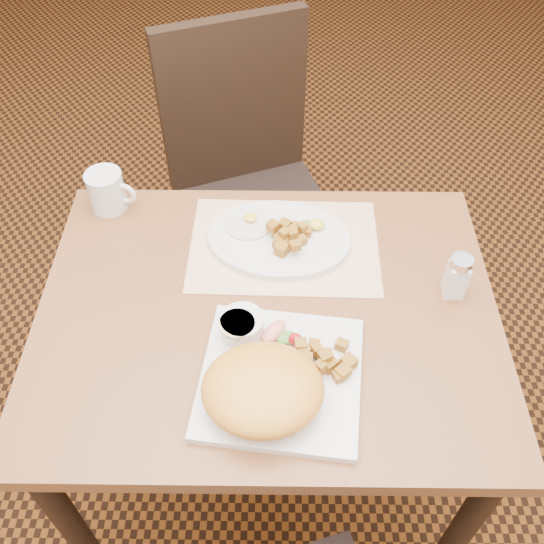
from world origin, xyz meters
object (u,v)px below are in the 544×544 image
Objects in this scene: chair_far at (249,178)px; coffee_mug at (107,191)px; plate_oval at (279,239)px; plate_square at (281,377)px; salt_shaker at (457,276)px; table at (268,342)px.

coffee_mug is (-0.29, -0.35, 0.26)m from chair_far.
plate_oval is at bearing -16.16° from coffee_mug.
coffee_mug is (-0.39, 0.45, 0.04)m from plate_square.
table is at bearing -172.79° from salt_shaker.
table is 0.49m from coffee_mug.
coffee_mug is (-0.38, 0.11, 0.04)m from plate_oval.
table is 8.04× the size of coffee_mug.
table is 2.96× the size of plate_oval.
plate_oval is at bearing 90.76° from plate_square.
chair_far reaches higher than plate_oval.
plate_square is 2.50× the size of coffee_mug.
chair_far is at bearing 100.71° from plate_oval.
table is at bearing -96.61° from plate_oval.
plate_square is 0.59m from coffee_mug.
chair_far is at bearing 50.36° from coffee_mug.
coffee_mug is at bearing 163.84° from plate_oval.
chair_far is 0.53m from coffee_mug.
coffee_mug is (-0.73, 0.25, -0.01)m from salt_shaker.
table is at bearing 74.86° from chair_far.
chair_far is (-0.07, 0.65, -0.10)m from table.
chair_far is at bearing 95.89° from table.
salt_shaker reaches higher than plate_square.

